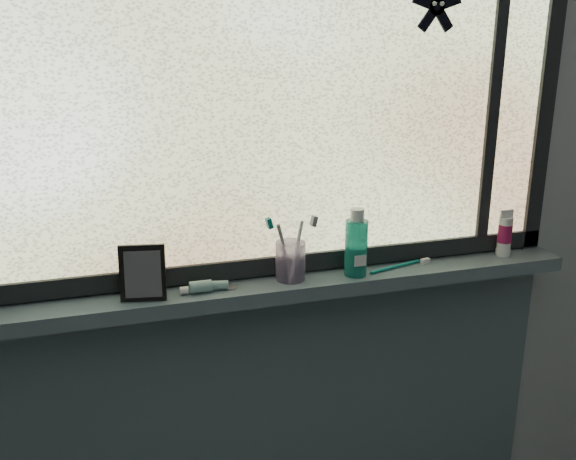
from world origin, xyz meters
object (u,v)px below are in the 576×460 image
(vanity_mirror, at_px, (143,273))
(cream_tube, at_px, (505,231))
(toothbrush_cup, at_px, (290,261))
(mouthwash_bottle, at_px, (356,242))

(vanity_mirror, relative_size, cream_tube, 1.41)
(vanity_mirror, relative_size, toothbrush_cup, 1.34)
(toothbrush_cup, xyz_separation_m, cream_tube, (0.66, -0.00, 0.02))
(vanity_mirror, relative_size, mouthwash_bottle, 0.91)
(toothbrush_cup, relative_size, mouthwash_bottle, 0.68)
(vanity_mirror, bearing_deg, mouthwash_bottle, 10.87)
(mouthwash_bottle, bearing_deg, cream_tube, 2.34)
(toothbrush_cup, distance_m, mouthwash_bottle, 0.19)
(cream_tube, bearing_deg, vanity_mirror, -178.85)
(cream_tube, bearing_deg, toothbrush_cup, 179.99)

